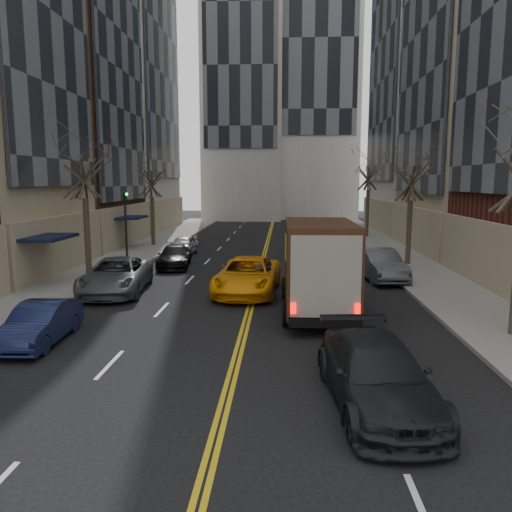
{
  "coord_description": "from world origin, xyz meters",
  "views": [
    {
      "loc": [
        1.31,
        -5.07,
        5.08
      ],
      "look_at": [
        0.27,
        13.95,
        2.2
      ],
      "focal_mm": 35.0,
      "sensor_mm": 36.0,
      "label": 1
    }
  ],
  "objects": [
    {
      "name": "sidewalk_left",
      "position": [
        -9.0,
        27.0,
        0.07
      ],
      "size": [
        4.0,
        66.0,
        0.15
      ],
      "primitive_type": "cube",
      "color": "slate",
      "rests_on": "ground"
    },
    {
      "name": "sidewalk_right",
      "position": [
        9.0,
        27.0,
        0.07
      ],
      "size": [
        4.0,
        66.0,
        0.15
      ],
      "primitive_type": "cube",
      "color": "slate",
      "rests_on": "ground"
    },
    {
      "name": "streetwall_left",
      "position": [
        -16.3,
        30.9,
        15.56
      ],
      "size": [
        14.0,
        49.5,
        36.0
      ],
      "color": "#562319",
      "rests_on": "ground"
    },
    {
      "name": "streetwall_right",
      "position": [
        16.38,
        32.2,
        15.09
      ],
      "size": [
        12.26,
        49.0,
        34.0
      ],
      "color": "#4C301E",
      "rests_on": "ground"
    },
    {
      "name": "tree_lf_mid",
      "position": [
        -8.8,
        20.0,
        6.6
      ],
      "size": [
        3.2,
        3.2,
        8.91
      ],
      "color": "#382D23",
      "rests_on": "sidewalk_left"
    },
    {
      "name": "tree_lf_far",
      "position": [
        -8.8,
        33.0,
        6.02
      ],
      "size": [
        3.2,
        3.2,
        8.12
      ],
      "color": "#382D23",
      "rests_on": "sidewalk_left"
    },
    {
      "name": "tree_rt_mid",
      "position": [
        8.8,
        25.0,
        6.17
      ],
      "size": [
        3.2,
        3.2,
        8.32
      ],
      "color": "#382D23",
      "rests_on": "sidewalk_right"
    },
    {
      "name": "tree_rt_far",
      "position": [
        8.8,
        40.0,
        6.74
      ],
      "size": [
        3.2,
        3.2,
        9.11
      ],
      "color": "#382D23",
      "rests_on": "sidewalk_right"
    },
    {
      "name": "traffic_signal",
      "position": [
        -7.39,
        22.0,
        2.82
      ],
      "size": [
        0.29,
        0.26,
        4.7
      ],
      "color": "black",
      "rests_on": "sidewalk_left"
    },
    {
      "name": "ups_truck",
      "position": [
        2.65,
        13.71,
        1.81
      ],
      "size": [
        2.75,
        6.57,
        3.58
      ],
      "rotation": [
        0.0,
        0.0,
        0.01
      ],
      "color": "black",
      "rests_on": "ground"
    },
    {
      "name": "observer_sedan",
      "position": [
        3.44,
        5.8,
        0.75
      ],
      "size": [
        2.58,
        5.37,
        1.51
      ],
      "rotation": [
        0.0,
        0.0,
        0.09
      ],
      "color": "black",
      "rests_on": "ground"
    },
    {
      "name": "taxi",
      "position": [
        -0.3,
        17.13,
        0.8
      ],
      "size": [
        3.05,
        5.95,
        1.61
      ],
      "primitive_type": "imported",
      "rotation": [
        0.0,
        0.0,
        -0.07
      ],
      "color": "#F59D0A",
      "rests_on": "ground"
    },
    {
      "name": "pedestrian",
      "position": [
        0.7,
        17.07,
        0.75
      ],
      "size": [
        0.41,
        0.58,
        1.5
      ],
      "primitive_type": "imported",
      "rotation": [
        0.0,
        0.0,
        1.67
      ],
      "color": "black",
      "rests_on": "ground"
    },
    {
      "name": "parked_lf_b",
      "position": [
        -6.3,
        9.69,
        0.64
      ],
      "size": [
        1.52,
        3.96,
        1.29
      ],
      "primitive_type": "imported",
      "rotation": [
        0.0,
        0.0,
        0.04
      ],
      "color": "#12183A",
      "rests_on": "ground"
    },
    {
      "name": "parked_lf_c",
      "position": [
        -6.3,
        16.89,
        0.79
      ],
      "size": [
        3.2,
        5.92,
        1.58
      ],
      "primitive_type": "imported",
      "rotation": [
        0.0,
        0.0,
        0.1
      ],
      "color": "#55585D",
      "rests_on": "ground"
    },
    {
      "name": "parked_lf_d",
      "position": [
        -5.1,
        23.75,
        0.65
      ],
      "size": [
        2.29,
        4.63,
        1.29
      ],
      "primitive_type": "imported",
      "rotation": [
        0.0,
        0.0,
        0.11
      ],
      "color": "black",
      "rests_on": "ground"
    },
    {
      "name": "parked_lf_e",
      "position": [
        -5.57,
        28.7,
        0.66
      ],
      "size": [
        1.73,
        3.94,
        1.32
      ],
      "primitive_type": "imported",
      "rotation": [
        0.0,
        0.0,
        -0.04
      ],
      "color": "#A9ABB1",
      "rests_on": "ground"
    },
    {
      "name": "parked_rt_a",
      "position": [
        6.3,
        20.59,
        0.79
      ],
      "size": [
        2.27,
        4.99,
        1.59
      ],
      "primitive_type": "imported",
      "rotation": [
        0.0,
        0.0,
        0.13
      ],
      "color": "#45494C",
      "rests_on": "ground"
    },
    {
      "name": "parked_rt_b",
      "position": [
        5.1,
        32.5,
        0.7
      ],
      "size": [
        2.57,
        5.13,
        1.39
      ],
      "primitive_type": "imported",
      "rotation": [
        0.0,
        0.0,
        0.05
      ],
      "color": "#B8BBC0",
      "rests_on": "ground"
    },
    {
      "name": "parked_rt_c",
      "position": [
        5.1,
        34.24,
        0.8
      ],
      "size": [
        2.63,
        5.67,
        1.6
      ],
      "primitive_type": "imported",
      "rotation": [
        0.0,
        0.0,
        0.07
      ],
      "color": "black",
      "rests_on": "ground"
    }
  ]
}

